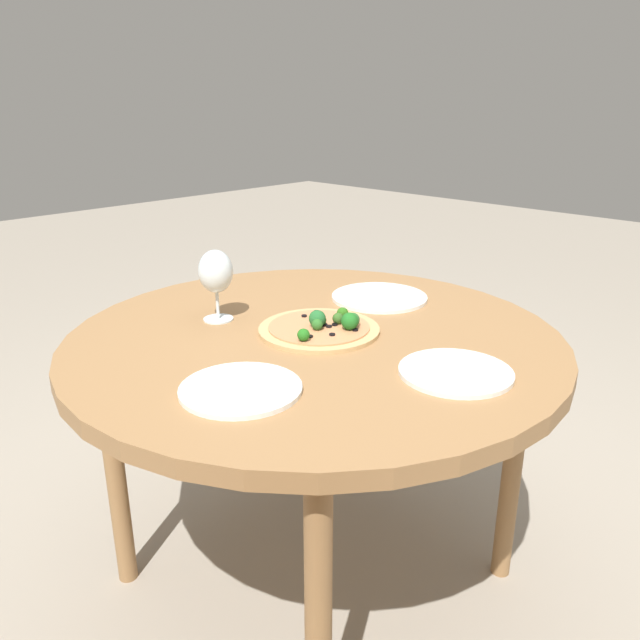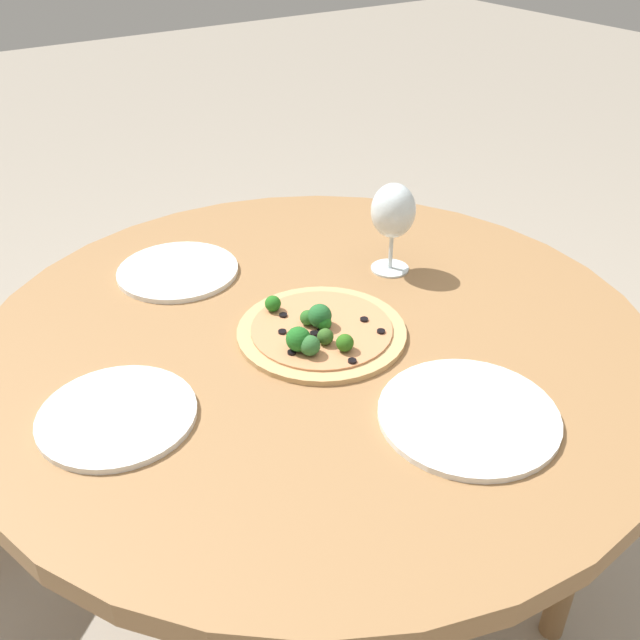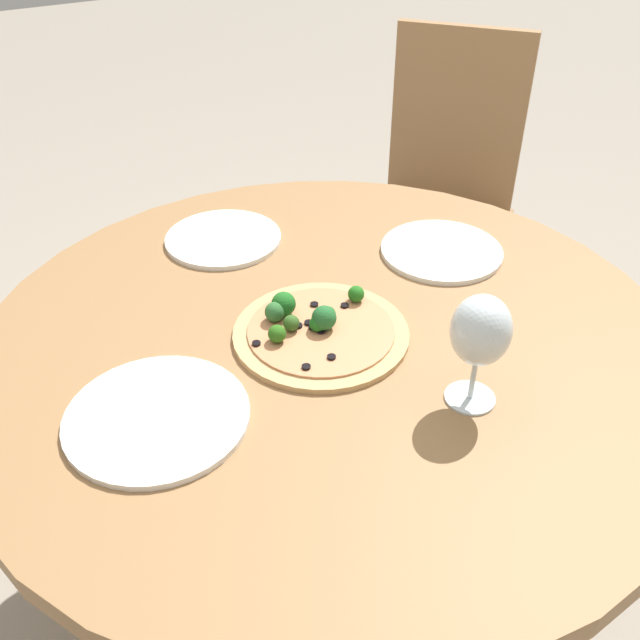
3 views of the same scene
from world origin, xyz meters
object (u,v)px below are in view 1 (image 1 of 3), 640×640
at_px(pizza, 323,327).
at_px(plate_near, 456,372).
at_px(plate_side, 379,297).
at_px(wine_glass, 216,273).
at_px(plate_far, 241,389).

bearing_deg(pizza, plate_near, 91.97).
relative_size(pizza, plate_near, 1.26).
xyz_separation_m(pizza, plate_side, (-0.30, -0.06, -0.01)).
height_order(pizza, plate_side, pizza).
bearing_deg(plate_near, wine_glass, -77.85).
bearing_deg(plate_side, plate_far, 15.12).
distance_m(wine_glass, plate_near, 0.63).
xyz_separation_m(wine_glass, plate_near, (-0.13, 0.61, -0.12)).
distance_m(pizza, plate_far, 0.35).
bearing_deg(plate_near, pizza, -88.03).
bearing_deg(plate_near, plate_far, -35.87).
distance_m(plate_near, plate_far, 0.43).
bearing_deg(plate_far, plate_near, 144.13).
relative_size(wine_glass, plate_near, 0.78).
bearing_deg(wine_glass, plate_side, 156.02).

